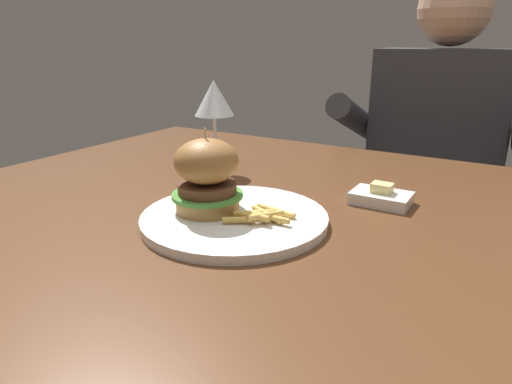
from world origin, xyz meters
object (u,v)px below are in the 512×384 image
Objects in this scene: wine_glass at (214,102)px; butter_dish at (381,197)px; main_plate at (235,218)px; diner_person at (430,194)px; burger_sandwich at (207,175)px.

butter_dish is (0.36, -0.02, -0.13)m from wine_glass.
main_plate is 0.26m from butter_dish.
diner_person reaches higher than main_plate.
burger_sandwich is 1.32× the size of butter_dish.
butter_dish is at bearing -3.76° from wine_glass.
wine_glass is (-0.15, 0.23, 0.07)m from burger_sandwich.
main_plate is 0.88m from diner_person.
butter_dish is (0.21, 0.21, -0.06)m from burger_sandwich.
wine_glass is 0.78m from diner_person.
wine_glass is at bearing 123.22° from burger_sandwich.
diner_person is (0.33, 0.63, -0.32)m from wine_glass.
diner_person reaches higher than butter_dish.
wine_glass is 1.94× the size of butter_dish.
main_plate is 0.24× the size of diner_person.
burger_sandwich is at bearing -135.65° from butter_dish.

